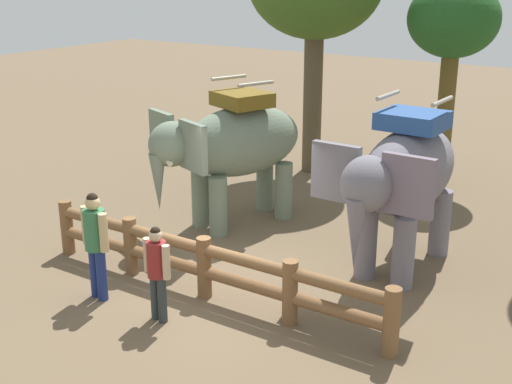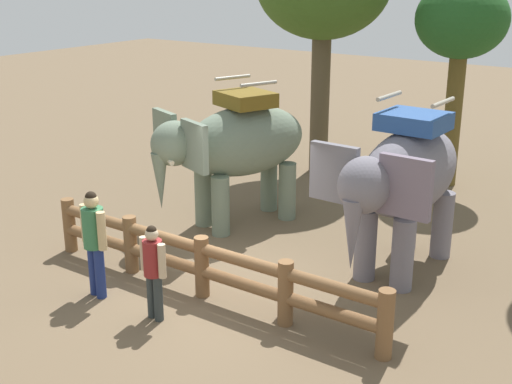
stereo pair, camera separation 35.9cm
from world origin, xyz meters
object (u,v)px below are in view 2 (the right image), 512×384
object	(u,v)px
elephant_near_left	(236,145)
elephant_center	(404,178)
log_fence	(202,262)
tree_far_right	(461,26)
tourist_man_in_blue	(153,266)
tourist_woman_in_black	(94,237)

from	to	relation	value
elephant_near_left	elephant_center	world-z (taller)	elephant_center
log_fence	tree_far_right	size ratio (longest dim) A/B	1.37
log_fence	tourist_man_in_blue	world-z (taller)	tourist_man_in_blue
elephant_near_left	log_fence	bearing A→B (deg)	-63.21
tourist_woman_in_black	tree_far_right	size ratio (longest dim) A/B	0.37
tree_far_right	log_fence	bearing A→B (deg)	-98.10
elephant_center	tourist_woman_in_black	distance (m)	5.32
elephant_near_left	elephant_center	distance (m)	3.80
log_fence	elephant_center	xyz separation A→B (m)	(2.27, 2.76, 1.16)
log_fence	tourist_woman_in_black	size ratio (longest dim) A/B	3.72
elephant_center	log_fence	bearing A→B (deg)	-129.53
elephant_near_left	elephant_center	bearing A→B (deg)	-3.76
tourist_woman_in_black	elephant_center	bearing A→B (deg)	45.36
elephant_near_left	elephant_center	size ratio (longest dim) A/B	1.00
elephant_near_left	elephant_center	xyz separation A→B (m)	(3.79, -0.25, 0.04)
tourist_man_in_blue	tree_far_right	bearing A→B (deg)	82.12
tourist_woman_in_black	log_fence	bearing A→B (deg)	34.84
log_fence	elephant_near_left	bearing A→B (deg)	116.79
elephant_center	tourist_man_in_blue	distance (m)	4.55
elephant_center	tourist_man_in_blue	xyz separation A→B (m)	(-2.38, -3.78, -0.86)
elephant_near_left	tourist_man_in_blue	size ratio (longest dim) A/B	2.36
elephant_center	tourist_man_in_blue	bearing A→B (deg)	-122.26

